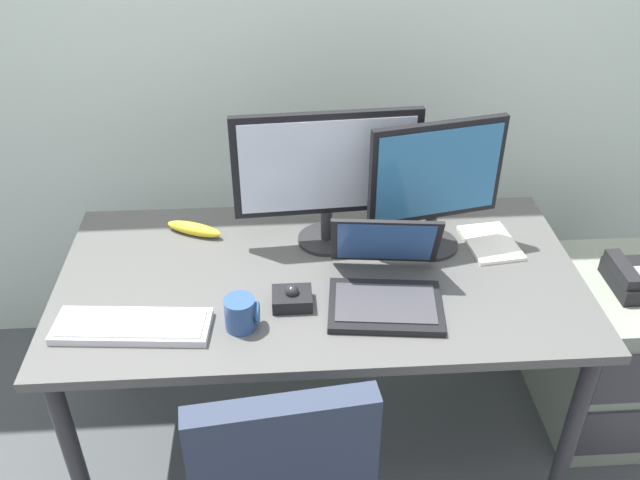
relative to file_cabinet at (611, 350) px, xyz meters
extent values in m
plane|color=#46494B|center=(-1.04, -0.10, -0.30)|extent=(8.00, 8.00, 0.00)
cube|color=#4F4F4D|center=(-1.04, -0.10, 0.45)|extent=(1.53, 0.79, 0.03)
cylinder|color=#2D2D33|center=(-1.74, -0.43, 0.07)|extent=(0.05, 0.05, 0.73)
cylinder|color=#2D2D33|center=(-0.33, -0.43, 0.07)|extent=(0.05, 0.05, 0.73)
cylinder|color=#2D2D33|center=(-1.74, 0.24, 0.07)|extent=(0.05, 0.05, 0.73)
cylinder|color=#2D2D33|center=(-0.33, 0.24, 0.07)|extent=(0.05, 0.05, 0.73)
cube|color=gray|center=(0.00, 0.00, 0.00)|extent=(0.42, 0.52, 0.59)
cube|color=#38383D|center=(0.00, -0.26, -0.12)|extent=(0.38, 0.01, 0.20)
cube|color=black|center=(0.00, -0.02, 0.32)|extent=(0.17, 0.20, 0.06)
cube|color=black|center=(-0.06, -0.02, 0.37)|extent=(0.05, 0.18, 0.04)
cube|color=#2D3649|center=(-1.16, -0.77, 0.44)|extent=(0.40, 0.10, 0.42)
cylinder|color=#262628|center=(-1.00, 0.08, 0.47)|extent=(0.18, 0.18, 0.01)
cylinder|color=#262628|center=(-1.00, 0.08, 0.52)|extent=(0.04, 0.04, 0.10)
cube|color=black|center=(-1.00, 0.08, 0.73)|extent=(0.56, 0.06, 0.32)
cube|color=silver|center=(-1.00, 0.06, 0.73)|extent=(0.51, 0.04, 0.29)
cylinder|color=#262628|center=(-0.69, 0.03, 0.47)|extent=(0.18, 0.18, 0.01)
cylinder|color=#262628|center=(-0.69, 0.03, 0.52)|extent=(0.04, 0.04, 0.10)
cube|color=black|center=(-0.69, 0.03, 0.72)|extent=(0.41, 0.11, 0.31)
cube|color=teal|center=(-0.68, 0.02, 0.72)|extent=(0.37, 0.09, 0.27)
cube|color=silver|center=(-1.55, -0.31, 0.47)|extent=(0.42, 0.17, 0.02)
cube|color=white|center=(-1.55, -0.31, 0.49)|extent=(0.39, 0.15, 0.01)
cube|color=black|center=(-0.87, -0.27, 0.47)|extent=(0.33, 0.25, 0.02)
cube|color=#38383D|center=(-0.87, -0.27, 0.48)|extent=(0.29, 0.19, 0.00)
cube|color=black|center=(-0.85, -0.11, 0.58)|extent=(0.32, 0.14, 0.20)
cube|color=#335999|center=(-0.85, -0.12, 0.58)|extent=(0.28, 0.12, 0.17)
cube|color=black|center=(-1.12, -0.23, 0.48)|extent=(0.11, 0.09, 0.04)
sphere|color=#232328|center=(-1.12, -0.23, 0.51)|extent=(0.04, 0.04, 0.04)
cylinder|color=#2D4C83|center=(-1.26, -0.32, 0.51)|extent=(0.08, 0.08, 0.09)
torus|color=#2F5488|center=(-1.21, -0.32, 0.51)|extent=(0.01, 0.06, 0.06)
cube|color=white|center=(-0.49, 0.02, 0.47)|extent=(0.17, 0.22, 0.01)
ellipsoid|color=yellow|center=(-1.42, 0.14, 0.48)|extent=(0.19, 0.12, 0.04)
camera|label=1|loc=(-1.14, -1.70, 1.67)|focal=38.20mm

